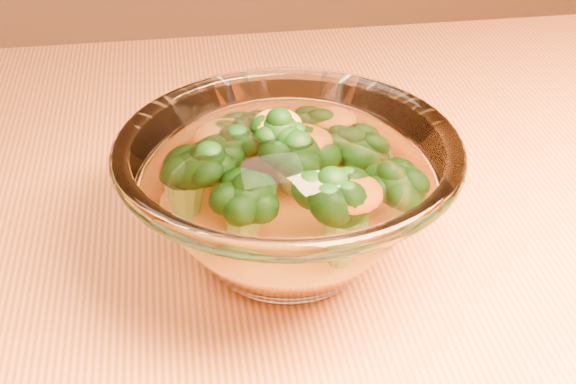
{
  "coord_description": "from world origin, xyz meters",
  "views": [
    {
      "loc": [
        -0.01,
        -0.46,
        1.11
      ],
      "look_at": [
        0.06,
        -0.02,
        0.81
      ],
      "focal_mm": 50.0,
      "sensor_mm": 36.0,
      "label": 1
    }
  ],
  "objects": [
    {
      "name": "cheese_sauce",
      "position": [
        0.06,
        -0.02,
        0.78
      ],
      "size": [
        0.12,
        0.12,
        0.03
      ],
      "primitive_type": "ellipsoid",
      "color": "orange",
      "rests_on": "glass_bowl"
    },
    {
      "name": "broccoli_heap",
      "position": [
        0.06,
        -0.01,
        0.82
      ],
      "size": [
        0.16,
        0.15,
        0.07
      ],
      "color": "black",
      "rests_on": "cheese_sauce"
    },
    {
      "name": "glass_bowl",
      "position": [
        0.06,
        -0.02,
        0.8
      ],
      "size": [
        0.23,
        0.23,
        0.1
      ],
      "color": "white",
      "rests_on": "table"
    },
    {
      "name": "table",
      "position": [
        0.0,
        0.0,
        0.65
      ],
      "size": [
        1.2,
        0.8,
        0.75
      ],
      "color": "#CD6B3D",
      "rests_on": "ground"
    }
  ]
}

